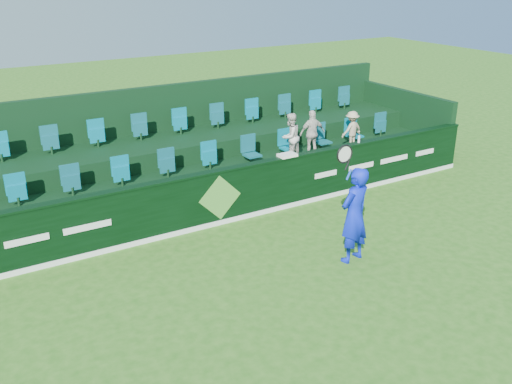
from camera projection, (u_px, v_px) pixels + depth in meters
ground at (319, 302)px, 10.47m from camera, size 60.00×60.00×0.00m
sponsor_hoarding at (218, 197)px, 13.40m from camera, size 16.00×0.25×1.35m
stand_tier_front at (198, 193)px, 14.37m from camera, size 16.00×2.00×0.80m
stand_tier_back at (168, 163)px, 15.79m from camera, size 16.00×1.80×1.30m
stand_rear at (160, 139)px, 15.93m from camera, size 16.00×4.10×2.60m
seat_row_front at (190, 162)px, 14.43m from camera, size 13.50×0.50×0.60m
seat_row_back at (162, 127)px, 15.68m from camera, size 13.50×0.50×0.60m
tennis_player at (354, 215)px, 11.59m from camera, size 1.11×0.63×2.68m
spectator_left at (290, 137)px, 15.34m from camera, size 0.75×0.66×1.29m
spectator_middle at (312, 133)px, 15.69m from camera, size 0.79×0.42×1.29m
spectator_right at (352, 130)px, 16.41m from camera, size 0.72×0.45×1.08m
towel at (287, 155)px, 14.07m from camera, size 0.45×0.29×0.07m
drinks_bottle at (359, 139)px, 15.15m from camera, size 0.06×0.06×0.19m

